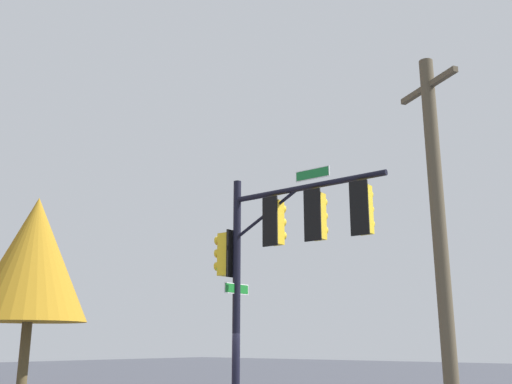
{
  "coord_description": "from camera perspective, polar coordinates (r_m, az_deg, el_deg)",
  "views": [
    {
      "loc": [
        9.76,
        -11.14,
        2.28
      ],
      "look_at": [
        0.77,
        -0.17,
        5.95
      ],
      "focal_mm": 40.89,
      "sensor_mm": 36.0,
      "label": 1
    }
  ],
  "objects": [
    {
      "name": "tree_near",
      "position": [
        16.75,
        -20.94,
        -6.12
      ],
      "size": [
        3.0,
        3.0,
        6.14
      ],
      "color": "brown",
      "rests_on": "ground_plane"
    },
    {
      "name": "utility_pole",
      "position": [
        12.23,
        17.57,
        -4.71
      ],
      "size": [
        1.62,
        0.99,
        8.19
      ],
      "color": "brown",
      "rests_on": "ground_plane"
    },
    {
      "name": "signal_pole_assembly",
      "position": [
        14.21,
        2.31,
        -5.23
      ],
      "size": [
        4.9,
        0.94,
        6.41
      ],
      "color": "black",
      "rests_on": "ground_plane"
    }
  ]
}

